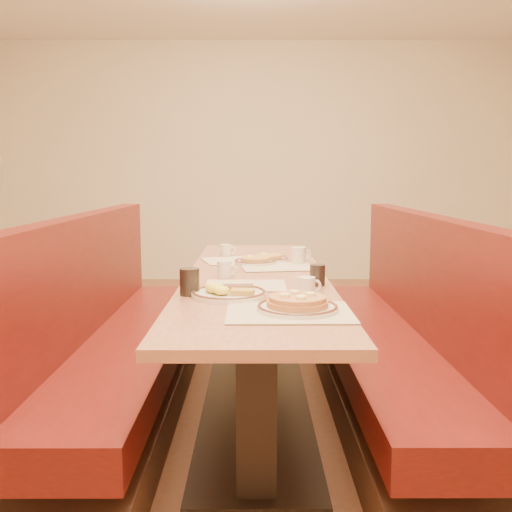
{
  "coord_description": "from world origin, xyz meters",
  "views": [
    {
      "loc": [
        -0.01,
        -2.84,
        1.25
      ],
      "look_at": [
        0.0,
        -0.01,
        0.85
      ],
      "focal_mm": 40.0,
      "sensor_mm": 36.0,
      "label": 1
    }
  ],
  "objects_px": {
    "booth_left": "(114,350)",
    "soda_tumbler_near": "(190,282)",
    "soda_tumbler_mid": "(317,275)",
    "diner_table": "(256,347)",
    "eggs_plate": "(228,292)",
    "coffee_mug_b": "(225,269)",
    "coffee_mug_a": "(307,286)",
    "booth_right": "(398,349)",
    "coffee_mug_c": "(299,255)",
    "coffee_mug_d": "(226,250)",
    "pancake_plate": "(297,305)"
  },
  "relations": [
    {
      "from": "booth_left",
      "to": "soda_tumbler_near",
      "type": "distance_m",
      "value": 0.8
    },
    {
      "from": "soda_tumbler_near",
      "to": "soda_tumbler_mid",
      "type": "distance_m",
      "value": 0.6
    },
    {
      "from": "diner_table",
      "to": "eggs_plate",
      "type": "relative_size",
      "value": 8.03
    },
    {
      "from": "coffee_mug_b",
      "to": "coffee_mug_a",
      "type": "bearing_deg",
      "value": -25.11
    },
    {
      "from": "booth_right",
      "to": "eggs_plate",
      "type": "relative_size",
      "value": 8.03
    },
    {
      "from": "coffee_mug_c",
      "to": "eggs_plate",
      "type": "bearing_deg",
      "value": -121.12
    },
    {
      "from": "coffee_mug_b",
      "to": "soda_tumbler_near",
      "type": "relative_size",
      "value": 0.9
    },
    {
      "from": "coffee_mug_c",
      "to": "soda_tumbler_near",
      "type": "height_order",
      "value": "soda_tumbler_near"
    },
    {
      "from": "booth_right",
      "to": "soda_tumbler_near",
      "type": "xyz_separation_m",
      "value": [
        -1.01,
        -0.48,
        0.45
      ]
    },
    {
      "from": "eggs_plate",
      "to": "soda_tumbler_mid",
      "type": "xyz_separation_m",
      "value": [
        0.4,
        0.25,
        0.03
      ]
    },
    {
      "from": "booth_left",
      "to": "booth_right",
      "type": "relative_size",
      "value": 1.0
    },
    {
      "from": "coffee_mug_d",
      "to": "soda_tumbler_near",
      "type": "relative_size",
      "value": 0.88
    },
    {
      "from": "pancake_plate",
      "to": "coffee_mug_d",
      "type": "distance_m",
      "value": 1.48
    },
    {
      "from": "coffee_mug_d",
      "to": "soda_tumbler_near",
      "type": "xyz_separation_m",
      "value": [
        -0.1,
        -1.15,
        0.02
      ]
    },
    {
      "from": "coffee_mug_b",
      "to": "soda_tumbler_near",
      "type": "distance_m",
      "value": 0.44
    },
    {
      "from": "coffee_mug_b",
      "to": "coffee_mug_d",
      "type": "xyz_separation_m",
      "value": [
        -0.03,
        0.73,
        -0.0
      ]
    },
    {
      "from": "pancake_plate",
      "to": "eggs_plate",
      "type": "xyz_separation_m",
      "value": [
        -0.27,
        0.26,
        -0.0
      ]
    },
    {
      "from": "soda_tumbler_near",
      "to": "booth_right",
      "type": "bearing_deg",
      "value": 25.55
    },
    {
      "from": "booth_right",
      "to": "pancake_plate",
      "type": "xyz_separation_m",
      "value": [
        -0.58,
        -0.78,
        0.41
      ]
    },
    {
      "from": "eggs_plate",
      "to": "booth_left",
      "type": "bearing_deg",
      "value": 139.8
    },
    {
      "from": "coffee_mug_b",
      "to": "coffee_mug_c",
      "type": "relative_size",
      "value": 0.85
    },
    {
      "from": "eggs_plate",
      "to": "coffee_mug_d",
      "type": "relative_size",
      "value": 3.07
    },
    {
      "from": "diner_table",
      "to": "coffee_mug_a",
      "type": "bearing_deg",
      "value": -66.67
    },
    {
      "from": "coffee_mug_d",
      "to": "soda_tumbler_mid",
      "type": "bearing_deg",
      "value": -53.68
    },
    {
      "from": "booth_right",
      "to": "coffee_mug_d",
      "type": "distance_m",
      "value": 1.21
    },
    {
      "from": "pancake_plate",
      "to": "coffee_mug_d",
      "type": "height_order",
      "value": "coffee_mug_d"
    },
    {
      "from": "coffee_mug_b",
      "to": "soda_tumbler_near",
      "type": "height_order",
      "value": "soda_tumbler_near"
    },
    {
      "from": "eggs_plate",
      "to": "coffee_mug_c",
      "type": "distance_m",
      "value": 0.99
    },
    {
      "from": "coffee_mug_a",
      "to": "soda_tumbler_mid",
      "type": "bearing_deg",
      "value": 58.47
    },
    {
      "from": "coffee_mug_a",
      "to": "soda_tumbler_near",
      "type": "bearing_deg",
      "value": 164.11
    },
    {
      "from": "eggs_plate",
      "to": "diner_table",
      "type": "bearing_deg",
      "value": 77.25
    },
    {
      "from": "pancake_plate",
      "to": "booth_left",
      "type": "bearing_deg",
      "value": 138.75
    },
    {
      "from": "booth_right",
      "to": "eggs_plate",
      "type": "xyz_separation_m",
      "value": [
        -0.85,
        -0.52,
        0.41
      ]
    },
    {
      "from": "eggs_plate",
      "to": "soda_tumbler_near",
      "type": "height_order",
      "value": "soda_tumbler_near"
    },
    {
      "from": "booth_right",
      "to": "soda_tumbler_near",
      "type": "height_order",
      "value": "booth_right"
    },
    {
      "from": "pancake_plate",
      "to": "soda_tumbler_near",
      "type": "height_order",
      "value": "soda_tumbler_near"
    },
    {
      "from": "eggs_plate",
      "to": "coffee_mug_b",
      "type": "xyz_separation_m",
      "value": [
        -0.03,
        0.46,
        0.02
      ]
    },
    {
      "from": "coffee_mug_b",
      "to": "booth_right",
      "type": "bearing_deg",
      "value": 28.73
    },
    {
      "from": "pancake_plate",
      "to": "coffee_mug_d",
      "type": "xyz_separation_m",
      "value": [
        -0.33,
        1.45,
        0.02
      ]
    },
    {
      "from": "coffee_mug_c",
      "to": "soda_tumbler_mid",
      "type": "xyz_separation_m",
      "value": [
        0.03,
        -0.68,
        0.0
      ]
    },
    {
      "from": "coffee_mug_d",
      "to": "booth_left",
      "type": "bearing_deg",
      "value": -119.16
    },
    {
      "from": "eggs_plate",
      "to": "coffee_mug_b",
      "type": "height_order",
      "value": "coffee_mug_b"
    },
    {
      "from": "booth_right",
      "to": "coffee_mug_a",
      "type": "distance_m",
      "value": 0.84
    },
    {
      "from": "coffee_mug_b",
      "to": "coffee_mug_d",
      "type": "relative_size",
      "value": 1.02
    },
    {
      "from": "soda_tumbler_mid",
      "to": "booth_right",
      "type": "bearing_deg",
      "value": 31.07
    },
    {
      "from": "pancake_plate",
      "to": "booth_right",
      "type": "bearing_deg",
      "value": 53.19
    },
    {
      "from": "booth_left",
      "to": "pancake_plate",
      "type": "height_order",
      "value": "booth_left"
    },
    {
      "from": "booth_right",
      "to": "eggs_plate",
      "type": "distance_m",
      "value": 1.08
    },
    {
      "from": "coffee_mug_a",
      "to": "coffee_mug_d",
      "type": "distance_m",
      "value": 1.23
    },
    {
      "from": "diner_table",
      "to": "booth_right",
      "type": "bearing_deg",
      "value": 0.0
    }
  ]
}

